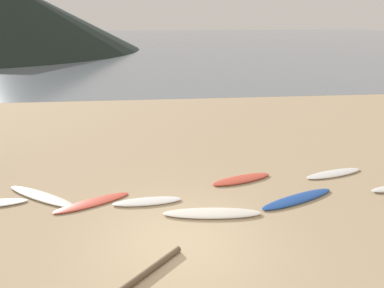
{
  "coord_description": "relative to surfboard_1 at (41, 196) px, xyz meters",
  "views": [
    {
      "loc": [
        -0.42,
        -7.27,
        5.12
      ],
      "look_at": [
        0.89,
        5.21,
        0.6
      ],
      "focal_mm": 34.03,
      "sensor_mm": 36.0,
      "label": 1
    }
  ],
  "objects": [
    {
      "name": "surfboard_6",
      "position": [
        7.46,
        -0.95,
        0.0
      ],
      "size": [
        2.58,
        1.43,
        0.08
      ],
      "primitive_type": "ellipsoid",
      "rotation": [
        0.0,
        0.0,
        0.39
      ],
      "color": "#1E479E",
      "rests_on": "ground"
    },
    {
      "name": "driftwood_log",
      "position": [
        3.18,
        -3.67,
        0.03
      ],
      "size": [
        1.44,
        1.45,
        0.13
      ],
      "primitive_type": "cylinder",
      "rotation": [
        0.0,
        1.57,
        0.79
      ],
      "color": "brown",
      "rests_on": "ground"
    },
    {
      "name": "surfboard_5",
      "position": [
        6.15,
        0.52,
        0.01
      ],
      "size": [
        2.16,
        1.16,
        0.09
      ],
      "primitive_type": "ellipsoid",
      "rotation": [
        0.0,
        0.0,
        0.31
      ],
      "color": "#D84C38",
      "rests_on": "ground"
    },
    {
      "name": "ground_plane",
      "position": [
        3.85,
        7.29,
        -0.14
      ],
      "size": [
        120.0,
        120.0,
        0.2
      ],
      "primitive_type": "cube",
      "color": "tan",
      "rests_on": "ground"
    },
    {
      "name": "surfboard_4",
      "position": [
        4.86,
        -1.5,
        0.01
      ],
      "size": [
        2.7,
        0.82,
        0.1
      ],
      "primitive_type": "ellipsoid",
      "rotation": [
        0.0,
        0.0,
        -0.09
      ],
      "color": "silver",
      "rests_on": "ground"
    },
    {
      "name": "surfboard_3",
      "position": [
        3.12,
        -0.65,
        0.0
      ],
      "size": [
        2.0,
        0.61,
        0.08
      ],
      "primitive_type": "ellipsoid",
      "rotation": [
        0.0,
        0.0,
        0.06
      ],
      "color": "white",
      "rests_on": "ground"
    },
    {
      "name": "surfboard_2",
      "position": [
        1.55,
        -0.54,
        -0.0
      ],
      "size": [
        2.19,
        1.43,
        0.07
      ],
      "primitive_type": "ellipsoid",
      "rotation": [
        0.0,
        0.0,
        0.46
      ],
      "color": "#D84C38",
      "rests_on": "ground"
    },
    {
      "name": "ocean_water",
      "position": [
        3.85,
        62.67,
        -0.04
      ],
      "size": [
        140.0,
        100.0,
        0.01
      ],
      "primitive_type": "cube",
      "color": "slate",
      "rests_on": "ground"
    },
    {
      "name": "surfboard_1",
      "position": [
        0.0,
        0.0,
        0.0
      ],
      "size": [
        2.46,
        1.91,
        0.07
      ],
      "primitive_type": "ellipsoid",
      "rotation": [
        0.0,
        0.0,
        -0.61
      ],
      "color": "silver",
      "rests_on": "ground"
    },
    {
      "name": "surfboard_7",
      "position": [
        9.35,
        0.65,
        -0.0
      ],
      "size": [
        2.25,
        1.05,
        0.07
      ],
      "primitive_type": "ellipsoid",
      "rotation": [
        0.0,
        0.0,
        0.26
      ],
      "color": "white",
      "rests_on": "ground"
    }
  ]
}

